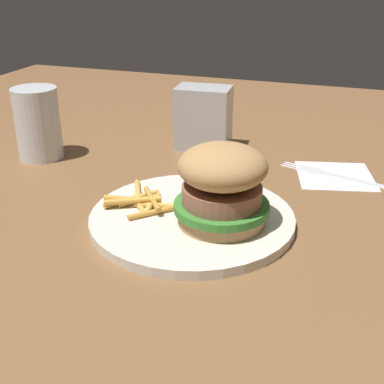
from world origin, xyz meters
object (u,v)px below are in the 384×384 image
Objects in this scene: fries_pile at (142,201)px; napkin at (335,175)px; napkin_dispenser at (203,118)px; fork at (334,174)px; sandwich at (222,185)px; drink_glass at (38,128)px; plate at (192,218)px.

napkin is at bearing 42.82° from fries_pile.
fork is at bearing 162.25° from napkin_dispenser.
drink_glass is (-0.35, 0.14, -0.01)m from sandwich.
fries_pile is 0.31m from napkin.
sandwich is at bearing -117.87° from napkin.
napkin is 0.24m from napkin_dispenser.
sandwich is 0.99× the size of drink_glass.
napkin is 1.04× the size of napkin_dispenser.
sandwich is 0.25m from napkin.
fries_pile is (-0.11, 0.01, -0.04)m from sandwich.
napkin is (0.22, 0.21, -0.02)m from fries_pile.
napkin is at bearing -16.46° from fork.
napkin_dispenser reaches higher than napkin.
plate is 1.49× the size of fork.
sandwich reaches higher than fries_pile.
drink_glass reaches higher than napkin.
fries_pile is 1.05× the size of napkin_dispenser.
sandwich is 0.67× the size of fork.
drink_glass reaches higher than plate.
fries_pile is at bearing 177.30° from plate.
sandwich reaches higher than fork.
fork is 0.24m from napkin_dispenser.
fork is (0.11, 0.22, -0.06)m from sandwich.
sandwich is at bearing -22.20° from drink_glass.
sandwich reaches higher than napkin_dispenser.
napkin_dispenser reaches higher than fork.
fries_pile is 0.31m from fork.
fries_pile is 0.65× the size of fork.
fries_pile is 0.28m from drink_glass.
plate is at bearing -2.70° from fries_pile.
fork is at bearing 43.08° from fries_pile.
napkin is at bearing 53.61° from plate.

